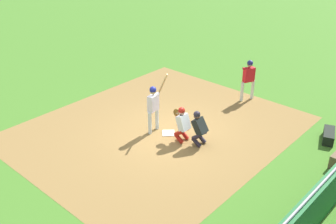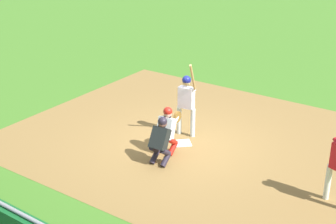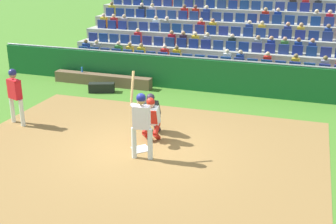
{
  "view_description": "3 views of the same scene",
  "coord_description": "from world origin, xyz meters",
  "px_view_note": "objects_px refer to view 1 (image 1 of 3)",
  "views": [
    {
      "loc": [
        -9.04,
        -8.35,
        7.19
      ],
      "look_at": [
        -0.15,
        -0.12,
        0.97
      ],
      "focal_mm": 41.88,
      "sensor_mm": 36.0,
      "label": 1
    },
    {
      "loc": [
        6.66,
        -9.97,
        5.99
      ],
      "look_at": [
        -0.39,
        -0.15,
        0.9
      ],
      "focal_mm": 51.98,
      "sensor_mm": 36.0,
      "label": 2
    },
    {
      "loc": [
        -4.3,
        10.12,
        5.02
      ],
      "look_at": [
        -0.44,
        -0.97,
        0.81
      ],
      "focal_mm": 47.06,
      "sensor_mm": 36.0,
      "label": 3
    }
  ],
  "objects_px": {
    "catcher_crouching": "(182,122)",
    "home_plate_umpire": "(199,127)",
    "equipment_duffel_bag": "(329,136)",
    "batter_at_plate": "(154,104)",
    "on_deck_batter": "(249,76)",
    "home_plate_marker": "(168,133)"
  },
  "relations": [
    {
      "from": "home_plate_marker",
      "to": "batter_at_plate",
      "type": "distance_m",
      "value": 1.23
    },
    {
      "from": "batter_at_plate",
      "to": "home_plate_umpire",
      "type": "xyz_separation_m",
      "value": [
        0.4,
        -1.76,
        -0.42
      ]
    },
    {
      "from": "equipment_duffel_bag",
      "to": "catcher_crouching",
      "type": "bearing_deg",
      "value": 112.15
    },
    {
      "from": "batter_at_plate",
      "to": "on_deck_batter",
      "type": "bearing_deg",
      "value": -12.4
    },
    {
      "from": "home_plate_marker",
      "to": "equipment_duffel_bag",
      "type": "bearing_deg",
      "value": -51.87
    },
    {
      "from": "batter_at_plate",
      "to": "catcher_crouching",
      "type": "bearing_deg",
      "value": -80.34
    },
    {
      "from": "batter_at_plate",
      "to": "home_plate_marker",
      "type": "bearing_deg",
      "value": -65.27
    },
    {
      "from": "equipment_duffel_bag",
      "to": "batter_at_plate",
      "type": "bearing_deg",
      "value": 106.06
    },
    {
      "from": "batter_at_plate",
      "to": "home_plate_umpire",
      "type": "relative_size",
      "value": 1.78
    },
    {
      "from": "equipment_duffel_bag",
      "to": "on_deck_batter",
      "type": "xyz_separation_m",
      "value": [
        0.89,
        3.93,
        0.91
      ]
    },
    {
      "from": "catcher_crouching",
      "to": "home_plate_umpire",
      "type": "bearing_deg",
      "value": -70.92
    },
    {
      "from": "batter_at_plate",
      "to": "home_plate_umpire",
      "type": "bearing_deg",
      "value": -77.15
    },
    {
      "from": "home_plate_marker",
      "to": "on_deck_batter",
      "type": "relative_size",
      "value": 0.25
    },
    {
      "from": "catcher_crouching",
      "to": "equipment_duffel_bag",
      "type": "xyz_separation_m",
      "value": [
        3.52,
        -3.77,
        -0.55
      ]
    },
    {
      "from": "catcher_crouching",
      "to": "home_plate_marker",
      "type": "bearing_deg",
      "value": 87.23
    },
    {
      "from": "home_plate_marker",
      "to": "batter_at_plate",
      "type": "xyz_separation_m",
      "value": [
        -0.23,
        0.51,
        1.09
      ]
    },
    {
      "from": "home_plate_marker",
      "to": "home_plate_umpire",
      "type": "height_order",
      "value": "home_plate_umpire"
    },
    {
      "from": "batter_at_plate",
      "to": "equipment_duffel_bag",
      "type": "relative_size",
      "value": 2.29
    },
    {
      "from": "equipment_duffel_bag",
      "to": "on_deck_batter",
      "type": "height_order",
      "value": "on_deck_batter"
    },
    {
      "from": "home_plate_marker",
      "to": "batter_at_plate",
      "type": "relative_size",
      "value": 0.2
    },
    {
      "from": "batter_at_plate",
      "to": "catcher_crouching",
      "type": "relative_size",
      "value": 1.72
    },
    {
      "from": "home_plate_marker",
      "to": "equipment_duffel_bag",
      "type": "height_order",
      "value": "equipment_duffel_bag"
    }
  ]
}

